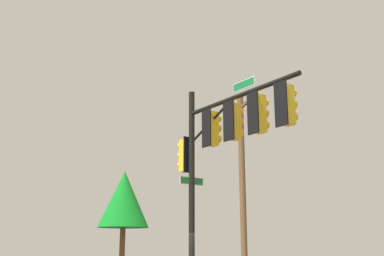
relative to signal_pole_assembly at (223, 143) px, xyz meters
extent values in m
cylinder|color=black|center=(-1.58, -0.23, -1.54)|extent=(0.20, 0.20, 7.24)
cylinder|color=black|center=(0.78, 0.08, 1.31)|extent=(4.74, 0.75, 0.14)
cylinder|color=black|center=(-0.52, -0.09, 0.81)|extent=(2.17, 0.36, 1.07)
cube|color=yellow|center=(-0.53, -0.09, 0.56)|extent=(0.35, 0.39, 1.10)
cube|color=black|center=(-0.51, -0.29, 0.56)|extent=(0.44, 0.08, 1.22)
sphere|color=#FF2018|center=(-0.55, 0.11, 0.90)|extent=(0.22, 0.22, 0.22)
cylinder|color=yellow|center=(-0.56, 0.17, 0.95)|extent=(0.24, 0.16, 0.23)
sphere|color=#855607|center=(-0.55, 0.11, 0.56)|extent=(0.22, 0.22, 0.22)
cylinder|color=yellow|center=(-0.56, 0.17, 0.61)|extent=(0.24, 0.16, 0.23)
sphere|color=#0B621E|center=(-0.55, 0.11, 0.22)|extent=(0.22, 0.22, 0.22)
cylinder|color=yellow|center=(-0.56, 0.17, 0.27)|extent=(0.24, 0.16, 0.23)
cube|color=yellow|center=(0.52, 0.05, 0.56)|extent=(0.38, 0.41, 1.10)
cube|color=black|center=(0.55, -0.15, 0.56)|extent=(0.44, 0.12, 1.22)
sphere|color=#FF2018|center=(0.48, 0.24, 0.90)|extent=(0.22, 0.22, 0.22)
cylinder|color=yellow|center=(0.47, 0.30, 0.95)|extent=(0.25, 0.18, 0.23)
sphere|color=#855607|center=(0.48, 0.24, 0.56)|extent=(0.22, 0.22, 0.22)
cylinder|color=yellow|center=(0.47, 0.30, 0.61)|extent=(0.25, 0.18, 0.23)
sphere|color=#0B621E|center=(0.48, 0.24, 0.22)|extent=(0.22, 0.22, 0.22)
cylinder|color=yellow|center=(0.47, 0.30, 0.27)|extent=(0.25, 0.18, 0.23)
cube|color=yellow|center=(1.56, 0.18, 0.56)|extent=(0.35, 0.39, 1.10)
cube|color=black|center=(1.58, -0.02, 0.56)|extent=(0.44, 0.08, 1.22)
sphere|color=#FF2018|center=(1.55, 0.38, 0.90)|extent=(0.22, 0.22, 0.22)
cylinder|color=yellow|center=(1.54, 0.44, 0.95)|extent=(0.24, 0.16, 0.23)
sphere|color=#855607|center=(1.55, 0.38, 0.56)|extent=(0.22, 0.22, 0.22)
cylinder|color=yellow|center=(1.54, 0.44, 0.61)|extent=(0.24, 0.16, 0.23)
sphere|color=#0B621E|center=(1.55, 0.38, 0.22)|extent=(0.22, 0.22, 0.22)
cylinder|color=yellow|center=(1.54, 0.44, 0.27)|extent=(0.24, 0.16, 0.23)
cube|color=yellow|center=(2.61, 0.32, 0.56)|extent=(0.36, 0.39, 1.10)
cube|color=black|center=(2.64, 0.12, 0.56)|extent=(0.44, 0.09, 1.22)
sphere|color=#FF2018|center=(2.59, 0.52, 0.90)|extent=(0.22, 0.22, 0.22)
cylinder|color=yellow|center=(2.58, 0.58, 0.95)|extent=(0.25, 0.17, 0.23)
sphere|color=#855607|center=(2.59, 0.52, 0.56)|extent=(0.22, 0.22, 0.22)
cylinder|color=yellow|center=(2.58, 0.58, 0.61)|extent=(0.25, 0.17, 0.23)
sphere|color=#0B621E|center=(2.59, 0.52, 0.22)|extent=(0.22, 0.22, 0.22)
cylinder|color=yellow|center=(2.58, 0.58, 0.27)|extent=(0.25, 0.17, 0.23)
cube|color=yellow|center=(-1.93, -0.27, -0.09)|extent=(0.40, 0.36, 1.10)
cube|color=black|center=(-1.73, -0.25, -0.09)|extent=(0.10, 0.44, 1.22)
sphere|color=#FF2018|center=(-2.13, -0.30, 0.25)|extent=(0.22, 0.22, 0.22)
cylinder|color=yellow|center=(-2.19, -0.31, 0.30)|extent=(0.17, 0.25, 0.23)
sphere|color=#855607|center=(-2.13, -0.30, -0.09)|extent=(0.22, 0.22, 0.22)
cylinder|color=yellow|center=(-2.19, -0.31, -0.04)|extent=(0.17, 0.25, 0.23)
sphere|color=#0B621E|center=(-2.13, -0.30, -0.43)|extent=(0.22, 0.22, 0.22)
cylinder|color=yellow|center=(-2.19, -0.31, -0.38)|extent=(0.17, 0.25, 0.23)
cube|color=white|center=(1.01, 0.11, 1.61)|extent=(0.93, 0.14, 0.26)
cube|color=#137639|center=(1.01, 0.11, 1.61)|extent=(0.90, 0.15, 0.22)
cube|color=white|center=(-1.58, -0.23, -0.99)|extent=(0.14, 0.93, 0.26)
cube|color=#206B27|center=(-1.58, -0.23, -0.99)|extent=(0.15, 0.90, 0.22)
cylinder|color=brown|center=(-5.09, 4.29, -0.72)|extent=(0.28, 0.28, 8.88)
cube|color=brown|center=(-5.09, 4.29, 3.12)|extent=(1.76, 0.63, 0.12)
cone|color=#107A1F|center=(-13.85, 2.12, -0.35)|extent=(2.93, 2.93, 3.25)
camera|label=1|loc=(11.74, -7.64, -3.16)|focal=43.64mm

